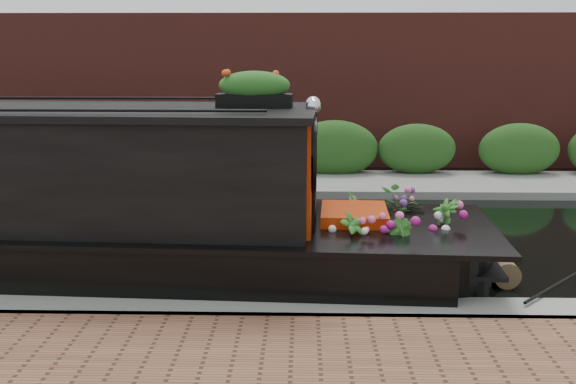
{
  "coord_description": "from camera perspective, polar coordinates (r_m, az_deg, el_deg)",
  "views": [
    {
      "loc": [
        1.5,
        -10.22,
        3.18
      ],
      "look_at": [
        1.26,
        -0.6,
        0.98
      ],
      "focal_mm": 40.0,
      "sensor_mm": 36.0,
      "label": 1
    }
  ],
  "objects": [
    {
      "name": "far_hedge",
      "position": [
        15.71,
        -4.11,
        1.19
      ],
      "size": [
        40.0,
        1.1,
        2.8
      ],
      "primitive_type": "cube",
      "color": "#24511B",
      "rests_on": "ground"
    },
    {
      "name": "ground",
      "position": [
        10.8,
        -6.66,
        -4.31
      ],
      "size": [
        80.0,
        80.0,
        0.0
      ],
      "primitive_type": "plane",
      "color": "black",
      "rests_on": "ground"
    },
    {
      "name": "near_bank_coping",
      "position": [
        7.76,
        -10.07,
        -11.5
      ],
      "size": [
        40.0,
        0.6,
        0.5
      ],
      "primitive_type": "cube",
      "color": "gray",
      "rests_on": "ground"
    },
    {
      "name": "far_bank_path",
      "position": [
        14.84,
        -4.44,
        0.48
      ],
      "size": [
        40.0,
        2.4,
        0.34
      ],
      "primitive_type": "cube",
      "color": "gray",
      "rests_on": "ground"
    },
    {
      "name": "rope_fender",
      "position": [
        9.27,
        18.56,
        -6.67
      ],
      "size": [
        0.36,
        0.47,
        0.36
      ],
      "primitive_type": "cylinder",
      "rotation": [
        1.57,
        0.0,
        0.0
      ],
      "color": "brown",
      "rests_on": "ground"
    },
    {
      "name": "far_brick_wall",
      "position": [
        17.77,
        -3.47,
        2.56
      ],
      "size": [
        40.0,
        1.0,
        8.0
      ],
      "primitive_type": "cube",
      "color": "maroon",
      "rests_on": "ground"
    }
  ]
}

